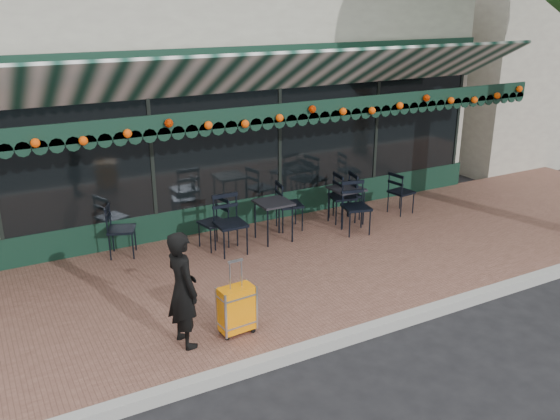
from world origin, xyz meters
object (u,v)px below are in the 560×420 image
chair_b_right (289,205)px  chair_a_extra (401,192)px  woman (183,289)px  chair_b_left (213,223)px  cafe_table_a (347,191)px  chair_a_right (347,195)px  suitcase (237,309)px  chair_b_front (230,225)px  chair_a_left (343,197)px  chair_solo (122,230)px  chair_a_front (356,208)px  cafe_table_b (274,205)px

chair_b_right → chair_a_extra: bearing=-86.3°
woman → chair_b_left: woman is taller
woman → cafe_table_a: bearing=-65.8°
chair_a_right → chair_b_left: size_ratio=1.05×
suitcase → chair_b_front: (0.97, 2.33, 0.16)m
woman → chair_a_extra: bearing=-72.7°
suitcase → chair_b_left: suitcase is taller
chair_b_right → chair_a_left: bearing=-85.1°
chair_a_right → chair_b_front: size_ratio=0.92×
chair_a_right → chair_b_left: 2.77m
chair_solo → suitcase: bearing=-147.3°
chair_a_front → chair_a_right: bearing=81.2°
suitcase → chair_solo: suitcase is taller
chair_a_left → cafe_table_a: bearing=10.1°
cafe_table_a → chair_b_front: (-2.44, -0.24, -0.13)m
chair_a_right → chair_a_extra: chair_a_right is taller
chair_a_extra → chair_b_left: (-3.86, 0.16, 0.01)m
woman → cafe_table_a: woman is taller
chair_a_left → chair_b_right: bearing=-82.6°
chair_a_left → chair_a_right: chair_a_left is taller
chair_a_left → chair_a_front: bearing=1.5°
chair_a_extra → cafe_table_b: bearing=83.2°
woman → cafe_table_a: 4.76m
chair_a_front → chair_solo: 4.03m
chair_b_left → woman: bearing=-40.3°
suitcase → chair_b_front: 2.53m
suitcase → chair_a_extra: size_ratio=1.18×
suitcase → cafe_table_a: (3.41, 2.57, 0.29)m
chair_a_extra → chair_b_left: 3.86m
chair_a_front → chair_b_right: size_ratio=1.03×
chair_a_extra → chair_solo: chair_solo is taller
cafe_table_b → chair_a_left: (1.58, 0.22, -0.17)m
woman → cafe_table_a: (4.06, 2.48, -0.11)m
chair_b_right → chair_b_front: (-1.38, -0.49, 0.04)m
chair_a_front → chair_b_front: size_ratio=0.95×
cafe_table_a → cafe_table_b: 1.57m
cafe_table_a → chair_b_right: (-1.07, 0.25, -0.17)m
cafe_table_a → chair_a_front: bearing=-104.2°
chair_a_left → chair_b_left: chair_a_left is taller
woman → chair_b_right: woman is taller
suitcase → cafe_table_a: bearing=32.4°
cafe_table_b → chair_solo: size_ratio=0.80×
cafe_table_b → chair_a_front: bearing=-15.4°
suitcase → chair_b_front: suitcase is taller
chair_a_extra → chair_b_right: chair_b_right is taller
chair_solo → cafe_table_a: bearing=-75.8°
chair_a_right → chair_a_extra: (1.09, -0.27, -0.03)m
cafe_table_a → chair_a_left: bearing=86.6°
chair_a_left → chair_b_front: 2.48m
chair_a_right → chair_a_extra: 1.12m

